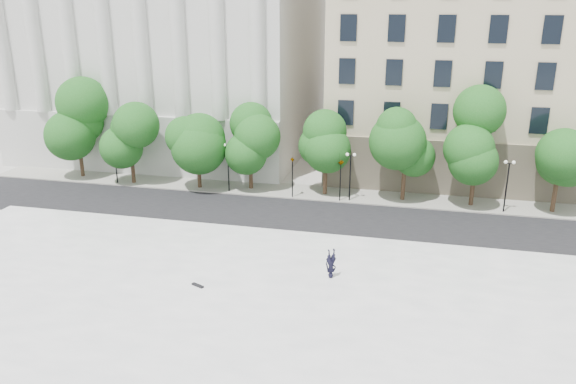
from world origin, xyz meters
name	(u,v)px	position (x,y,z in m)	size (l,w,h in m)	color
ground	(198,338)	(0.00, 0.00, 0.00)	(160.00, 160.00, 0.00)	#B8B5AE
plaza	(218,305)	(0.00, 3.00, 0.23)	(44.00, 22.00, 0.45)	white
street	(281,215)	(0.00, 18.00, 0.01)	(60.00, 8.00, 0.02)	black
far_sidewalk	(296,192)	(0.00, 24.00, 0.06)	(60.00, 4.00, 0.12)	gray
building_west	(178,34)	(-17.00, 38.57, 12.89)	(31.50, 27.65, 25.60)	silver
building_east	(521,56)	(20.00, 38.91, 11.14)	(36.00, 26.15, 23.00)	#C5B496
traffic_light_west	(292,158)	(0.00, 22.30, 3.62)	(0.82, 1.60, 4.14)	black
traffic_light_east	(341,160)	(4.18, 22.30, 3.76)	(0.86, 1.93, 4.26)	black
person_lying	(331,274)	(5.72, 7.32, 0.70)	(0.67, 0.44, 1.84)	black
skateboard	(198,285)	(-1.76, 4.46, 0.49)	(0.85, 0.22, 0.09)	black
street_trees	(284,137)	(-1.07, 23.61, 5.13)	(47.15, 5.22, 7.87)	#382619
lamp_posts	(292,164)	(-0.15, 22.60, 3.05)	(35.55, 0.28, 4.54)	black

